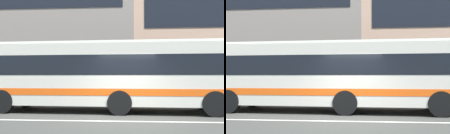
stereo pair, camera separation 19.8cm
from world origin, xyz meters
The scene contains 4 objects.
ground_plane centered at (0.00, 0.00, 0.00)m, with size 160.00×160.00×0.00m, color #3B3A36.
lane_centre_line centered at (0.00, 0.00, 0.00)m, with size 60.00×0.16×0.01m, color silver.
apartment_block_left centered at (-9.37, 14.96, 6.81)m, with size 19.55×10.56×13.63m.
transit_bus centered at (-0.79, 2.68, 1.69)m, with size 10.81×3.06×3.07m.
Camera 2 is at (0.55, -9.49, 1.56)m, focal length 43.59 mm.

